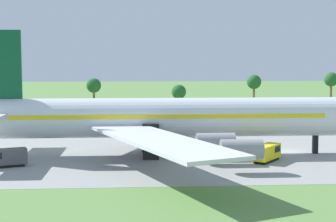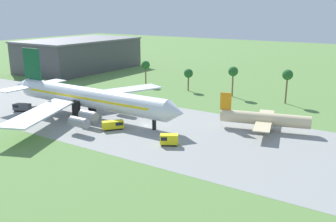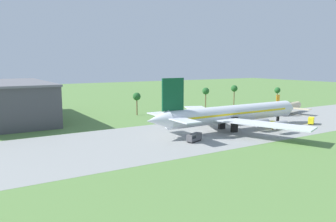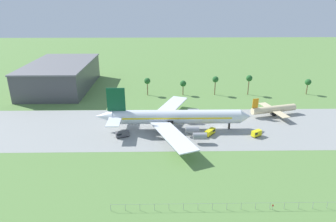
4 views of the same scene
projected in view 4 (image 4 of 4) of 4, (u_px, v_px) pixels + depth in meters
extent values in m
plane|color=#5B8442|center=(220.00, 127.00, 134.30)|extent=(600.00, 600.00, 0.00)
cube|color=gray|center=(220.00, 127.00, 134.30)|extent=(320.00, 44.00, 0.02)
cylinder|color=silver|center=(177.00, 117.00, 130.19)|extent=(55.38, 6.03, 6.03)
cone|color=silver|center=(245.00, 116.00, 130.68)|extent=(4.82, 5.90, 5.90)
cone|color=silver|center=(104.00, 116.00, 129.52)|extent=(7.53, 5.72, 5.72)
cube|color=yellow|center=(177.00, 116.00, 130.03)|extent=(47.07, 6.15, 0.60)
cube|color=#0F4C2D|center=(116.00, 100.00, 126.82)|extent=(7.83, 0.50, 10.24)
cube|color=silver|center=(116.00, 115.00, 129.44)|extent=(5.42, 24.10, 0.30)
cube|color=silver|center=(172.00, 135.00, 116.15)|extent=(18.83, 31.57, 0.44)
cube|color=silver|center=(170.00, 107.00, 144.92)|extent=(18.83, 31.57, 0.44)
cylinder|color=gray|center=(192.00, 130.00, 124.58)|extent=(5.42, 2.71, 2.71)
cylinder|color=gray|center=(200.00, 136.00, 119.01)|extent=(5.42, 2.71, 2.71)
cylinder|color=gray|center=(189.00, 116.00, 138.05)|extent=(5.42, 2.71, 2.71)
cylinder|color=gray|center=(193.00, 112.00, 143.70)|extent=(5.42, 2.71, 2.71)
cube|color=black|center=(229.00, 123.00, 131.75)|extent=(0.70, 0.90, 5.28)
cube|color=black|center=(170.00, 127.00, 128.24)|extent=(2.40, 1.20, 5.28)
cube|color=black|center=(170.00, 121.00, 134.41)|extent=(2.40, 1.20, 5.28)
cylinder|color=beige|center=(274.00, 109.00, 146.39)|extent=(23.48, 9.13, 3.38)
cube|color=orange|center=(255.00, 103.00, 142.30)|extent=(3.00, 0.99, 4.73)
cube|color=beige|center=(274.00, 110.00, 146.51)|extent=(9.20, 21.39, 0.24)
cube|color=black|center=(273.00, 112.00, 146.97)|extent=(1.92, 3.24, 3.21)
cube|color=black|center=(210.00, 134.00, 126.83)|extent=(4.44, 4.91, 0.40)
cube|color=yellow|center=(210.00, 132.00, 126.38)|extent=(5.13, 5.70, 2.05)
cube|color=black|center=(212.00, 130.00, 127.43)|extent=(2.84, 2.83, 0.90)
cube|color=black|center=(123.00, 137.00, 124.95)|extent=(5.10, 3.34, 0.40)
cube|color=#4C4C51|center=(123.00, 134.00, 124.49)|extent=(5.96, 3.82, 2.10)
cube|color=black|center=(119.00, 134.00, 123.86)|extent=(2.55, 2.59, 0.90)
cube|color=black|center=(256.00, 136.00, 125.43)|extent=(4.04, 3.40, 0.40)
cube|color=yellow|center=(257.00, 133.00, 124.93)|extent=(4.69, 3.90, 2.32)
cube|color=black|center=(255.00, 133.00, 124.23)|extent=(2.32, 2.52, 0.90)
cylinder|color=gray|center=(111.00, 208.00, 82.05)|extent=(0.10, 0.10, 2.10)
cylinder|color=gray|center=(125.00, 207.00, 82.11)|extent=(0.10, 0.10, 2.10)
cylinder|color=gray|center=(140.00, 207.00, 82.18)|extent=(0.10, 0.10, 2.10)
cylinder|color=gray|center=(154.00, 207.00, 82.24)|extent=(0.10, 0.10, 2.10)
cylinder|color=gray|center=(169.00, 207.00, 82.31)|extent=(0.10, 0.10, 2.10)
cylinder|color=gray|center=(183.00, 207.00, 82.37)|extent=(0.10, 0.10, 2.10)
cylinder|color=gray|center=(198.00, 207.00, 82.43)|extent=(0.10, 0.10, 2.10)
cylinder|color=gray|center=(212.00, 206.00, 82.50)|extent=(0.10, 0.10, 2.10)
cylinder|color=gray|center=(227.00, 206.00, 82.56)|extent=(0.10, 0.10, 2.10)
cylinder|color=gray|center=(241.00, 206.00, 82.63)|extent=(0.10, 0.10, 2.10)
cylinder|color=gray|center=(256.00, 206.00, 82.69)|extent=(0.10, 0.10, 2.10)
cylinder|color=gray|center=(270.00, 206.00, 82.76)|extent=(0.10, 0.10, 2.10)
cylinder|color=gray|center=(284.00, 206.00, 82.82)|extent=(0.10, 0.10, 2.10)
cylinder|color=gray|center=(299.00, 205.00, 82.88)|extent=(0.10, 0.10, 2.10)
cylinder|color=gray|center=(313.00, 205.00, 82.95)|extent=(0.10, 0.10, 2.10)
cylinder|color=gray|center=(327.00, 205.00, 83.01)|extent=(0.10, 0.10, 2.10)
cylinder|color=gray|center=(256.00, 203.00, 82.32)|extent=(80.00, 0.06, 0.06)
cylinder|color=gray|center=(273.00, 207.00, 82.58)|extent=(0.08, 0.08, 1.60)
cube|color=red|center=(273.00, 205.00, 82.34)|extent=(0.44, 0.03, 0.56)
cube|color=#47474C|center=(61.00, 76.00, 187.85)|extent=(36.00, 60.00, 15.33)
cube|color=slate|center=(59.00, 64.00, 184.92)|extent=(36.72, 61.20, 0.80)
cylinder|color=brown|center=(307.00, 89.00, 177.41)|extent=(0.56, 0.56, 6.91)
sphere|color=#235B28|center=(308.00, 82.00, 175.94)|extent=(3.60, 3.60, 3.60)
cylinder|color=brown|center=(248.00, 87.00, 176.39)|extent=(0.56, 0.56, 9.41)
sphere|color=#235B28|center=(249.00, 78.00, 174.46)|extent=(3.60, 3.60, 3.60)
cylinder|color=brown|center=(147.00, 89.00, 175.69)|extent=(0.56, 0.56, 8.04)
sphere|color=#235B28|center=(147.00, 81.00, 174.01)|extent=(3.60, 3.60, 3.60)
cylinder|color=brown|center=(183.00, 90.00, 176.32)|extent=(0.56, 0.56, 6.39)
sphere|color=#235B28|center=(183.00, 83.00, 174.94)|extent=(3.60, 3.60, 3.60)
cylinder|color=brown|center=(215.00, 88.00, 176.18)|extent=(0.56, 0.56, 8.82)
sphere|color=#235B28|center=(215.00, 79.00, 174.36)|extent=(3.60, 3.60, 3.60)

